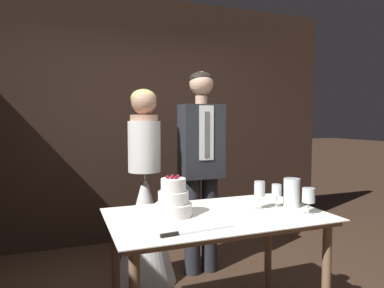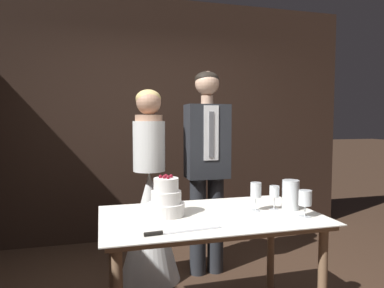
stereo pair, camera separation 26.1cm
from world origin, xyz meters
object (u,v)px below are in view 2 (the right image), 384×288
(cake_table, at_px, (211,229))
(groom, at_px, (207,161))
(wine_glass_middle, at_px, (256,191))
(hurricane_candle, at_px, (291,195))
(wine_glass_far, at_px, (305,199))
(cake_knife, at_px, (169,232))
(tiered_cake, at_px, (166,200))
(bride, at_px, (150,210))
(wine_glass_near, at_px, (274,193))

(cake_table, bearing_deg, groom, 73.87)
(wine_glass_middle, xyz_separation_m, hurricane_candle, (0.25, -0.02, -0.04))
(wine_glass_far, bearing_deg, cake_knife, -173.96)
(hurricane_candle, bearing_deg, wine_glass_far, -93.29)
(wine_glass_middle, bearing_deg, tiered_cake, 175.39)
(wine_glass_middle, distance_m, wine_glass_far, 0.32)
(bride, bearing_deg, cake_knife, -93.16)
(wine_glass_middle, height_order, wine_glass_far, wine_glass_middle)
(tiered_cake, relative_size, wine_glass_near, 1.61)
(cake_knife, bearing_deg, wine_glass_far, 0.88)
(tiered_cake, distance_m, wine_glass_middle, 0.60)
(wine_glass_far, height_order, bride, bride)
(tiered_cake, relative_size, groom, 0.14)
(cake_table, xyz_separation_m, wine_glass_far, (0.56, -0.20, 0.21))
(wine_glass_middle, relative_size, hurricane_candle, 0.96)
(cake_knife, distance_m, wine_glass_middle, 0.73)
(cake_knife, distance_m, bride, 1.23)
(tiered_cake, distance_m, wine_glass_far, 0.88)
(cake_knife, height_order, hurricane_candle, hurricane_candle)
(hurricane_candle, bearing_deg, tiered_cake, 175.10)
(tiered_cake, bearing_deg, wine_glass_far, -17.30)
(cake_table, relative_size, hurricane_candle, 6.98)
(bride, distance_m, groom, 0.68)
(wine_glass_near, xyz_separation_m, wine_glass_far, (0.10, -0.21, 0.00))
(bride, bearing_deg, tiered_cake, -90.91)
(wine_glass_middle, xyz_separation_m, bride, (-0.59, 0.91, -0.32))
(wine_glass_far, bearing_deg, bride, 126.25)
(tiered_cake, bearing_deg, cake_table, -11.72)
(tiered_cake, height_order, cake_knife, tiered_cake)
(wine_glass_far, height_order, groom, groom)
(tiered_cake, bearing_deg, cake_knife, -98.57)
(wine_glass_near, relative_size, groom, 0.09)
(cake_table, height_order, wine_glass_middle, wine_glass_middle)
(wine_glass_middle, bearing_deg, cake_table, -178.29)
(cake_table, bearing_deg, wine_glass_near, 0.92)
(wine_glass_middle, bearing_deg, bride, 122.81)
(cake_table, height_order, wine_glass_near, wine_glass_near)
(hurricane_candle, height_order, bride, bride)
(cake_knife, bearing_deg, wine_glass_near, 15.89)
(wine_glass_far, bearing_deg, cake_table, 160.01)
(cake_table, distance_m, groom, 1.01)
(wine_glass_far, distance_m, hurricane_candle, 0.19)
(hurricane_candle, relative_size, bride, 0.12)
(groom, bearing_deg, tiered_cake, -122.34)
(wine_glass_near, distance_m, wine_glass_middle, 0.14)
(cake_knife, relative_size, wine_glass_far, 2.63)
(hurricane_candle, distance_m, groom, 0.99)
(tiered_cake, height_order, hurricane_candle, tiered_cake)
(cake_table, xyz_separation_m, hurricane_candle, (0.57, -0.01, 0.19))
(cake_table, distance_m, hurricane_candle, 0.60)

